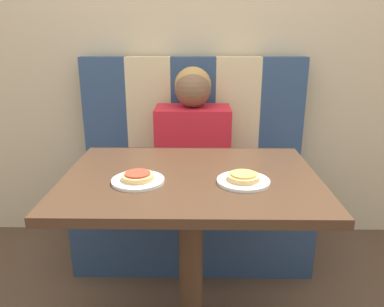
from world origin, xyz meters
name	(u,v)px	position (x,y,z in m)	size (l,w,h in m)	color
wall_back	(194,30)	(0.00, 0.96, 1.30)	(7.00, 0.05, 2.60)	#C6B28E
booth_seat	(193,218)	(0.00, 0.65, 0.23)	(1.31, 0.52, 0.46)	navy
booth_backrest	(193,116)	(0.00, 0.86, 0.81)	(1.31, 0.09, 0.69)	navy
dining_table	(191,199)	(0.00, 0.00, 0.65)	(0.98, 0.72, 0.76)	#422B1C
person	(193,131)	(0.00, 0.65, 0.76)	(0.41, 0.25, 0.65)	red
plate_left	(138,181)	(-0.19, -0.08, 0.76)	(0.19, 0.19, 0.01)	white
plate_right	(243,181)	(0.19, -0.08, 0.76)	(0.19, 0.19, 0.01)	white
pizza_left	(138,176)	(-0.19, -0.08, 0.78)	(0.12, 0.12, 0.03)	tan
pizza_right	(243,177)	(0.19, -0.08, 0.78)	(0.12, 0.12, 0.03)	tan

